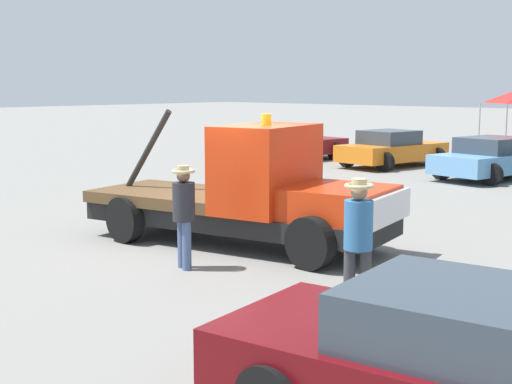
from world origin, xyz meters
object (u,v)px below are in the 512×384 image
(foreground_car, at_px, (504,378))
(parked_car_maroon, at_px, (290,145))
(person_near_truck, at_px, (358,233))
(parked_car_orange, at_px, (392,149))
(person_at_hood, at_px, (184,208))
(tow_truck, at_px, (253,196))
(parked_car_skyblue, at_px, (496,158))

(foreground_car, distance_m, parked_car_maroon, 22.62)
(foreground_car, height_order, person_near_truck, person_near_truck)
(foreground_car, height_order, parked_car_orange, same)
(person_near_truck, distance_m, person_at_hood, 3.32)
(parked_car_maroon, bearing_deg, tow_truck, -135.85)
(person_at_hood, distance_m, parked_car_skyblue, 14.39)
(person_near_truck, height_order, parked_car_maroon, person_near_truck)
(parked_car_maroon, xyz_separation_m, parked_car_skyblue, (8.28, 0.36, 0.00))
(foreground_car, bearing_deg, tow_truck, 139.78)
(tow_truck, relative_size, foreground_car, 1.19)
(person_near_truck, relative_size, person_at_hood, 1.04)
(foreground_car, xyz_separation_m, parked_car_orange, (-11.81, 17.26, -0.00))
(parked_car_orange, distance_m, parked_car_skyblue, 4.36)
(parked_car_skyblue, bearing_deg, person_near_truck, -153.04)
(foreground_car, relative_size, person_near_truck, 2.96)
(tow_truck, distance_m, parked_car_orange, 14.09)
(person_near_truck, bearing_deg, foreground_car, 16.89)
(parked_car_maroon, height_order, parked_car_orange, same)
(person_at_hood, height_order, parked_car_orange, person_at_hood)
(tow_truck, xyz_separation_m, parked_car_maroon, (-9.17, 12.03, -0.31))
(foreground_car, xyz_separation_m, parked_car_maroon, (-15.79, 16.20, -0.00))
(tow_truck, bearing_deg, person_near_truck, -38.56)
(person_at_hood, height_order, parked_car_maroon, person_at_hood)
(parked_car_maroon, relative_size, parked_car_skyblue, 0.99)
(parked_car_maroon, distance_m, parked_car_orange, 4.12)
(tow_truck, relative_size, person_near_truck, 3.53)
(person_near_truck, distance_m, parked_car_skyblue, 14.92)
(parked_car_skyblue, bearing_deg, tow_truck, -166.39)
(person_near_truck, relative_size, parked_car_skyblue, 0.36)
(tow_truck, distance_m, person_near_truck, 4.03)
(tow_truck, height_order, person_near_truck, tow_truck)
(person_near_truck, bearing_deg, parked_car_orange, 174.96)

